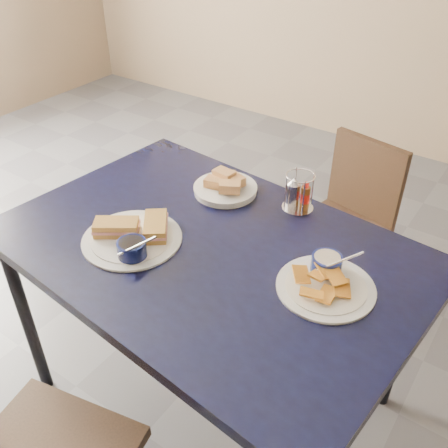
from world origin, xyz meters
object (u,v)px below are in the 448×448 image
Objects in this scene: dining_table at (209,259)px; bread_basket at (226,187)px; condiment_caddy at (298,194)px; plantain_plate at (326,279)px; chair_far at (348,209)px; sandwich_plate at (134,235)px.

dining_table is 6.15× the size of bread_basket.
plantain_plate is at bearing -50.02° from condiment_caddy.
bread_basket is 1.68× the size of condiment_caddy.
chair_far reaches higher than dining_table.
plantain_plate is at bearing -25.40° from bread_basket.
chair_far is at bearing 67.04° from bread_basket.
chair_far is 1.14m from sandwich_plate.
condiment_caddy is at bearing 54.45° from sandwich_plate.
bread_basket is (0.07, 0.41, 0.00)m from sandwich_plate.
sandwich_plate and plantain_plate have the same top height.
sandwich_plate is at bearing -107.96° from chair_far.
sandwich_plate is at bearing -99.81° from bread_basket.
sandwich_plate reaches higher than dining_table.
dining_table is at bearing -173.28° from plantain_plate.
sandwich_plate is 0.61m from plantain_plate.
plantain_plate is (0.38, 0.04, 0.08)m from dining_table.
condiment_caddy is (0.13, 0.35, 0.12)m from dining_table.
chair_far is at bearing 106.26° from plantain_plate.
condiment_caddy reaches higher than dining_table.
condiment_caddy reaches higher than chair_far.
bread_basket is (-0.52, 0.25, 0.00)m from plantain_plate.
plantain_plate is 0.57m from bread_basket.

